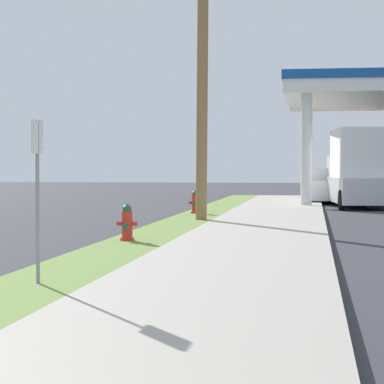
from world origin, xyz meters
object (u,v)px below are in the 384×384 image
car_tan_by_far_pump (377,184)px  fire_hydrant_third (195,203)px  fire_hydrant_second (127,225)px  car_white_by_near_pump (323,187)px  utility_pole_midground (202,53)px  truck_silver_at_forecourt (358,170)px  street_sign_post (37,167)px  truck_red_on_apron (359,170)px

car_tan_by_far_pump → fire_hydrant_third: bearing=-111.4°
fire_hydrant_second → car_white_by_near_pump: size_ratio=0.16×
utility_pole_midground → truck_silver_at_forecourt: (4.93, 10.25, -3.39)m
street_sign_post → car_white_by_near_pump: 27.72m
fire_hydrant_third → car_white_by_near_pump: size_ratio=0.16×
fire_hydrant_second → car_white_by_near_pump: car_white_by_near_pump is taller
fire_hydrant_second → car_white_by_near_pump: bearing=78.8°
street_sign_post → fire_hydrant_second: bearing=92.2°
truck_red_on_apron → car_tan_by_far_pump: bearing=72.9°
utility_pole_midground → car_white_by_near_pump: (3.60, 14.24, -4.15)m
street_sign_post → car_white_by_near_pump: street_sign_post is taller
utility_pole_midground → street_sign_post: 13.58m
truck_silver_at_forecourt → fire_hydrant_third: bearing=-127.5°
fire_hydrant_third → street_sign_post: street_sign_post is taller
fire_hydrant_second → car_white_by_near_pump: 21.62m
fire_hydrant_second → utility_pole_midground: size_ratio=0.08×
street_sign_post → car_tan_by_far_pump: street_sign_post is taller
fire_hydrant_third → utility_pole_midground: (0.64, -2.98, 4.43)m
fire_hydrant_second → truck_silver_at_forecourt: size_ratio=0.11×
truck_silver_at_forecourt → truck_red_on_apron: 7.12m
fire_hydrant_second → fire_hydrant_third: 9.94m
fire_hydrant_third → street_sign_post: size_ratio=0.35×
street_sign_post → fire_hydrant_third: bearing=90.9°
car_tan_by_far_pump → fire_hydrant_second: bearing=-104.2°
car_white_by_near_pump → truck_silver_at_forecourt: 4.28m
utility_pole_midground → street_sign_post: size_ratio=4.40×
fire_hydrant_second → truck_silver_at_forecourt: 18.11m
fire_hydrant_third → car_white_by_near_pump: bearing=69.4°
fire_hydrant_second → utility_pole_midground: bearing=84.9°
fire_hydrant_third → truck_red_on_apron: (5.96, 14.38, 1.04)m
fire_hydrant_third → truck_silver_at_forecourt: (5.57, 7.27, 1.04)m
street_sign_post → utility_pole_midground: bearing=88.4°
utility_pole_midground → truck_red_on_apron: (5.32, 17.36, -3.39)m
truck_red_on_apron → car_white_by_near_pump: bearing=-118.9°
street_sign_post → truck_red_on_apron: 31.06m
fire_hydrant_third → utility_pole_midground: 5.37m
truck_red_on_apron → street_sign_post: bearing=-100.6°
fire_hydrant_third → car_tan_by_far_pump: bearing=68.6°
truck_red_on_apron → utility_pole_midground: bearing=-107.0°
fire_hydrant_second → utility_pole_midground: 8.27m
car_tan_by_far_pump → street_sign_post: bearing=-101.3°
utility_pole_midground → car_white_by_near_pump: size_ratio=2.05×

